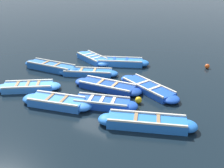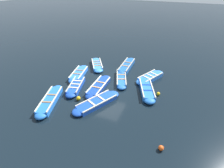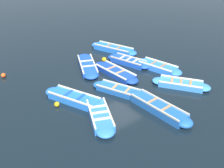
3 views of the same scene
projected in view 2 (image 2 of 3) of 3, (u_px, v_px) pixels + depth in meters
name	position (u px, v px, depth m)	size (l,w,h in m)	color
ground_plane	(109.00, 85.00, 14.44)	(120.00, 120.00, 0.00)	black
boat_near_quay	(150.00, 77.00, 15.24)	(3.34, 2.15, 0.40)	blue
boat_outer_right	(97.00, 102.00, 12.23)	(3.88, 2.44, 0.37)	#1947B7
boat_alongside	(76.00, 86.00, 14.03)	(3.36, 1.65, 0.41)	#1947B7
boat_centre	(99.00, 86.00, 14.00)	(3.76, 1.05, 0.38)	navy
boat_far_corner	(147.00, 89.00, 13.59)	(3.71, 2.14, 0.43)	blue
boat_mid_row	(121.00, 78.00, 15.13)	(3.54, 1.99, 0.36)	#1E59AD
boat_broadside	(79.00, 74.00, 15.77)	(3.47, 1.54, 0.42)	blue
boat_bow_out	(97.00, 65.00, 17.42)	(3.22, 2.52, 0.39)	#3884E0
boat_inner_gap	(127.00, 66.00, 17.14)	(3.90, 0.96, 0.45)	#1E59AD
boat_outer_left	(50.00, 100.00, 12.36)	(3.92, 2.02, 0.44)	blue
buoy_orange_near	(161.00, 148.00, 9.00)	(0.29, 0.29, 0.29)	#E05119
buoy_yellow_far	(158.00, 94.00, 13.18)	(0.26, 0.26, 0.26)	#EAB214
buoy_white_drifting	(78.00, 98.00, 12.64)	(0.31, 0.31, 0.31)	#EAB214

